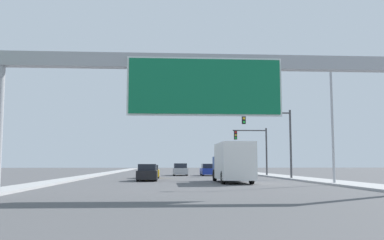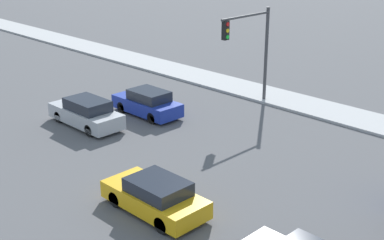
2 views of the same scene
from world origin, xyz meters
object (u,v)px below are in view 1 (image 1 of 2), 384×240
(car_far_center, at_px, (180,170))
(car_mid_left, at_px, (147,173))
(car_far_right, at_px, (208,170))
(traffic_light_near_intersection, at_px, (275,132))
(car_mid_right, at_px, (150,172))
(truck_box_primary, at_px, (233,163))
(street_lamp_right, at_px, (327,109))
(traffic_light_mid_block, at_px, (255,144))
(sign_gantry, at_px, (205,83))

(car_far_center, relative_size, car_mid_left, 1.00)
(car_far_right, relative_size, car_mid_left, 0.92)
(car_far_right, distance_m, traffic_light_near_intersection, 14.70)
(car_mid_right, distance_m, traffic_light_near_intersection, 13.60)
(car_mid_right, height_order, truck_box_primary, truck_box_primary)
(street_lamp_right, bearing_deg, truck_box_primary, 150.02)
(car_mid_right, xyz_separation_m, truck_box_primary, (7.00, -11.08, 0.94))
(car_far_center, relative_size, traffic_light_near_intersection, 0.70)
(car_mid_right, bearing_deg, street_lamp_right, -47.68)
(car_mid_left, xyz_separation_m, street_lamp_right, (13.51, -7.92, 4.83))
(car_far_right, relative_size, street_lamp_right, 0.46)
(truck_box_primary, bearing_deg, street_lamp_right, -29.98)
(street_lamp_right, bearing_deg, car_mid_right, 132.32)
(car_mid_right, bearing_deg, traffic_light_mid_block, 23.68)
(street_lamp_right, bearing_deg, traffic_light_near_intersection, 97.28)
(traffic_light_mid_block, height_order, street_lamp_right, street_lamp_right)
(traffic_light_mid_block, distance_m, street_lamp_right, 20.37)
(sign_gantry, xyz_separation_m, car_mid_left, (-3.50, 17.75, -4.82))
(truck_box_primary, xyz_separation_m, traffic_light_mid_block, (5.39, 16.52, 2.31))
(traffic_light_near_intersection, bearing_deg, truck_box_primary, -128.56)
(sign_gantry, bearing_deg, traffic_light_mid_block, 73.53)
(car_mid_left, height_order, traffic_light_mid_block, traffic_light_mid_block)
(traffic_light_mid_block, bearing_deg, car_mid_left, -135.11)
(car_far_center, height_order, traffic_light_near_intersection, traffic_light_near_intersection)
(sign_gantry, relative_size, car_far_right, 4.72)
(sign_gantry, xyz_separation_m, street_lamp_right, (10.01, 9.82, 0.01))
(car_mid_left, height_order, truck_box_primary, truck_box_primary)
(traffic_light_near_intersection, xyz_separation_m, traffic_light_mid_block, (0.20, 10.00, -0.66))
(car_mid_left, xyz_separation_m, truck_box_primary, (7.00, -4.17, 0.90))
(car_far_center, xyz_separation_m, car_mid_left, (-3.50, -16.54, -0.02))
(car_mid_right, height_order, car_far_center, car_far_center)
(car_far_center, bearing_deg, car_mid_left, -101.95)
(car_far_right, height_order, street_lamp_right, street_lamp_right)
(car_far_right, xyz_separation_m, car_mid_left, (-7.00, -15.54, -0.00))
(car_mid_right, distance_m, car_far_center, 10.25)
(sign_gantry, height_order, car_far_right, sign_gantry)
(car_mid_right, bearing_deg, sign_gantry, -81.92)
(truck_box_primary, bearing_deg, car_far_center, 99.59)
(truck_box_primary, bearing_deg, traffic_light_near_intersection, 51.44)
(traffic_light_near_intersection, distance_m, street_lamp_right, 10.40)
(sign_gantry, bearing_deg, car_mid_right, 98.08)
(car_far_right, distance_m, street_lamp_right, 24.82)
(sign_gantry, bearing_deg, traffic_light_near_intersection, 66.60)
(sign_gantry, height_order, traffic_light_mid_block, sign_gantry)
(car_mid_left, bearing_deg, car_far_center, 78.05)
(car_far_center, xyz_separation_m, street_lamp_right, (10.01, -24.46, 4.80))
(car_far_center, height_order, street_lamp_right, street_lamp_right)
(car_mid_left, bearing_deg, traffic_light_mid_block, 44.89)
(car_far_right, distance_m, truck_box_primary, 19.73)
(car_far_center, bearing_deg, street_lamp_right, -67.75)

